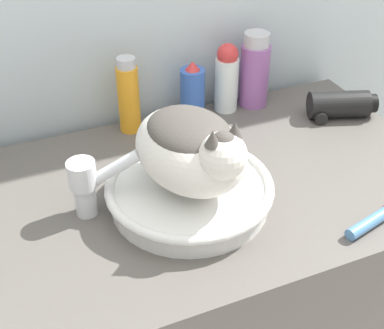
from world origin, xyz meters
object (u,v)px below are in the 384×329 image
(cat, at_px, (192,147))
(shampoo_bottle_tall, at_px, (129,96))
(spray_bottle_trigger, at_px, (192,92))
(faucet, at_px, (89,183))
(lotion_bottle_white, at_px, (227,78))
(hair_dryer, at_px, (338,105))
(mouthwash_bottle, at_px, (255,71))
(cream_tube, at_px, (373,221))

(cat, xyz_separation_m, shampoo_bottle_tall, (-0.03, 0.33, -0.05))
(cat, bearing_deg, spray_bottle_trigger, 143.87)
(faucet, xyz_separation_m, lotion_bottle_white, (0.43, 0.27, 0.02))
(cat, relative_size, hair_dryer, 1.58)
(cat, distance_m, spray_bottle_trigger, 0.37)
(faucet, bearing_deg, mouthwash_bottle, 42.98)
(faucet, relative_size, hair_dryer, 0.79)
(cat, relative_size, lotion_bottle_white, 1.57)
(hair_dryer, bearing_deg, spray_bottle_trigger, 176.02)
(lotion_bottle_white, bearing_deg, cream_tube, -83.20)
(lotion_bottle_white, xyz_separation_m, mouthwash_bottle, (0.08, -0.00, 0.00))
(spray_bottle_trigger, xyz_separation_m, lotion_bottle_white, (0.10, 0.00, 0.02))
(spray_bottle_trigger, bearing_deg, shampoo_bottle_tall, -180.00)
(lotion_bottle_white, height_order, cream_tube, lotion_bottle_white)
(cat, xyz_separation_m, lotion_bottle_white, (0.24, 0.33, -0.05))
(shampoo_bottle_tall, bearing_deg, faucet, -121.41)
(shampoo_bottle_tall, height_order, hair_dryer, shampoo_bottle_tall)
(lotion_bottle_white, bearing_deg, faucet, -147.41)
(shampoo_bottle_tall, relative_size, mouthwash_bottle, 0.96)
(cat, height_order, lotion_bottle_white, cat)
(mouthwash_bottle, bearing_deg, faucet, -151.69)
(faucet, relative_size, mouthwash_bottle, 0.72)
(cream_tube, bearing_deg, spray_bottle_trigger, 106.71)
(mouthwash_bottle, distance_m, cream_tube, 0.53)
(lotion_bottle_white, distance_m, mouthwash_bottle, 0.08)
(hair_dryer, bearing_deg, lotion_bottle_white, 168.58)
(faucet, height_order, lotion_bottle_white, lotion_bottle_white)
(faucet, xyz_separation_m, hair_dryer, (0.68, 0.13, -0.04))
(shampoo_bottle_tall, bearing_deg, mouthwash_bottle, 0.00)
(spray_bottle_trigger, height_order, hair_dryer, spray_bottle_trigger)
(spray_bottle_trigger, xyz_separation_m, hair_dryer, (0.34, -0.15, -0.04))
(faucet, bearing_deg, spray_bottle_trigger, 54.06)
(spray_bottle_trigger, distance_m, cream_tube, 0.55)
(lotion_bottle_white, bearing_deg, hair_dryer, -30.56)
(shampoo_bottle_tall, bearing_deg, hair_dryer, -16.04)
(lotion_bottle_white, height_order, mouthwash_bottle, mouthwash_bottle)
(cat, height_order, shampoo_bottle_tall, cat)
(cream_tube, height_order, hair_dryer, hair_dryer)
(lotion_bottle_white, distance_m, hair_dryer, 0.29)
(lotion_bottle_white, relative_size, mouthwash_bottle, 0.92)
(spray_bottle_trigger, bearing_deg, mouthwash_bottle, 0.00)
(lotion_bottle_white, height_order, hair_dryer, lotion_bottle_white)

